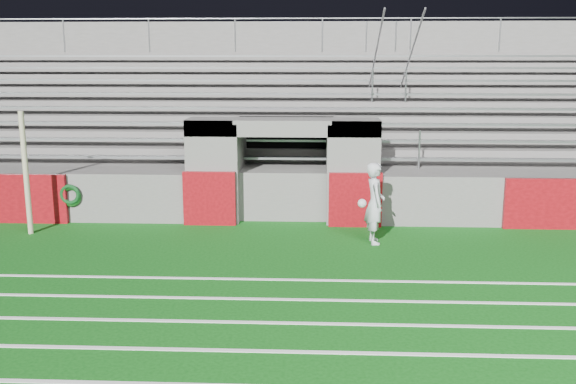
{
  "coord_description": "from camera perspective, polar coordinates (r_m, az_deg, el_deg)",
  "views": [
    {
      "loc": [
        0.84,
        -12.44,
        4.12
      ],
      "look_at": [
        0.2,
        1.8,
        1.1
      ],
      "focal_mm": 40.0,
      "sensor_mm": 36.0,
      "label": 1
    }
  ],
  "objects": [
    {
      "name": "stadium_structure",
      "position": [
        20.6,
        0.22,
        4.63
      ],
      "size": [
        26.0,
        8.48,
        5.42
      ],
      "color": "#585653",
      "rests_on": "ground"
    },
    {
      "name": "hose_coil",
      "position": [
        16.89,
        -18.78,
        -0.29
      ],
      "size": [
        0.53,
        0.15,
        0.58
      ],
      "color": "#0D4210",
      "rests_on": "ground"
    },
    {
      "name": "field_post",
      "position": [
        16.14,
        -22.27,
        1.54
      ],
      "size": [
        0.13,
        0.13,
        2.9
      ],
      "primitive_type": "cylinder",
      "color": "#B6AD87",
      "rests_on": "ground"
    },
    {
      "name": "goalkeeper_with_ball",
      "position": [
        14.42,
        7.71,
        -0.98
      ],
      "size": [
        0.65,
        0.71,
        1.83
      ],
      "color": "#B2B6BD",
      "rests_on": "ground"
    },
    {
      "name": "ground",
      "position": [
        13.14,
        -1.23,
        -6.33
      ],
      "size": [
        90.0,
        90.0,
        0.0
      ],
      "primitive_type": "plane",
      "color": "#0C4B10",
      "rests_on": "ground"
    }
  ]
}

